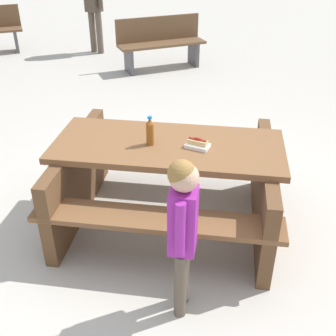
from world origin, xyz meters
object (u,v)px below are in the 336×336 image
soda_bottle (150,132)px  hotdog_tray (198,144)px  picnic_table (168,176)px  park_bench_near (161,42)px  child_in_coat (183,221)px

soda_bottle → hotdog_tray: 0.38m
picnic_table → park_bench_near: size_ratio=1.25×
child_in_coat → park_bench_near: bearing=96.3°
soda_bottle → child_in_coat: (0.29, -0.92, -0.13)m
child_in_coat → park_bench_near: (-0.58, 5.27, -0.28)m
child_in_coat → hotdog_tray: bearing=85.0°
soda_bottle → hotdog_tray: bearing=-4.8°
picnic_table → park_bench_near: park_bench_near is taller
soda_bottle → park_bench_near: soda_bottle is taller
soda_bottle → hotdog_tray: soda_bottle is taller
picnic_table → park_bench_near: bearing=95.7°
soda_bottle → child_in_coat: bearing=-72.5°
picnic_table → child_in_coat: (0.15, -0.94, 0.28)m
hotdog_tray → child_in_coat: child_in_coat is taller
soda_bottle → park_bench_near: (-0.29, 4.35, -0.41)m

